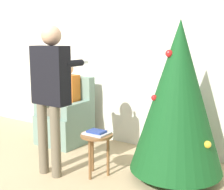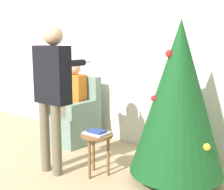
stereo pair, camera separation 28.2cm
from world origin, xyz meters
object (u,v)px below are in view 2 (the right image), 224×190
armchair (73,119)px  side_stool (97,141)px  christmas_tree (179,98)px  person_standing (52,85)px  person_seated (71,98)px

armchair → side_stool: bearing=-33.1°
christmas_tree → side_stool: (-0.82, -0.47, -0.56)m
person_standing → armchair: bearing=123.8°
person_seated → person_standing: 1.24m
side_stool → person_standing: bearing=-154.0°
christmas_tree → person_standing: christmas_tree is taller
christmas_tree → person_seated: (-1.99, 0.25, -0.28)m
person_seated → person_standing: bearing=-55.4°
christmas_tree → armchair: christmas_tree is taller
christmas_tree → person_seated: 2.02m
armchair → person_seated: size_ratio=0.81×
person_standing → person_seated: bearing=124.6°
person_seated → person_standing: size_ratio=0.71×
person_seated → side_stool: bearing=-32.0°
christmas_tree → person_standing: (-1.32, -0.72, 0.11)m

